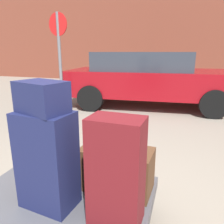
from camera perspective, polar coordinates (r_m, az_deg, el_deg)
luggage_cart at (r=1.95m, az=-11.71°, el=-21.13°), size 1.36×0.89×0.34m
suitcase_navy_front_right at (r=1.64m, az=-16.44°, el=-11.92°), size 0.41×0.30×0.70m
duffel_bag_brown_stacked_top at (r=1.83m, az=1.16°, el=-14.48°), size 0.58×0.32×0.35m
suitcase_maroon_rear_left at (r=1.43m, az=1.09°, el=-15.28°), size 0.35×0.24×0.71m
duffel_bag_navy_topmost_pile at (r=1.49m, az=-17.74°, el=3.72°), size 0.37×0.30×0.20m
parked_car at (r=5.97m, az=9.58°, el=8.74°), size 4.45×2.23×1.42m
no_parking_sign at (r=5.29m, az=-13.43°, el=14.71°), size 0.50×0.11×2.26m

